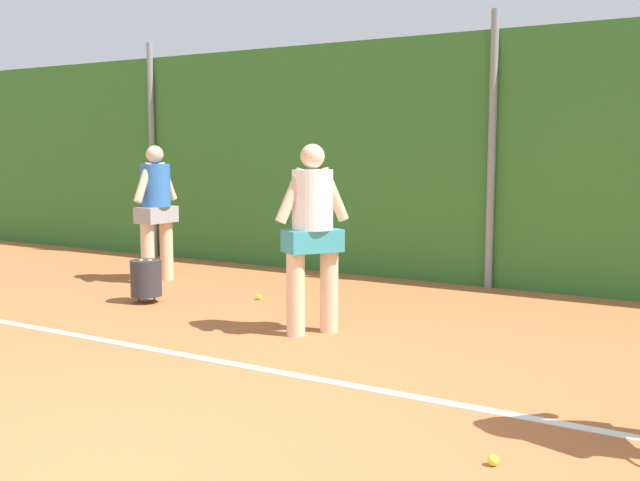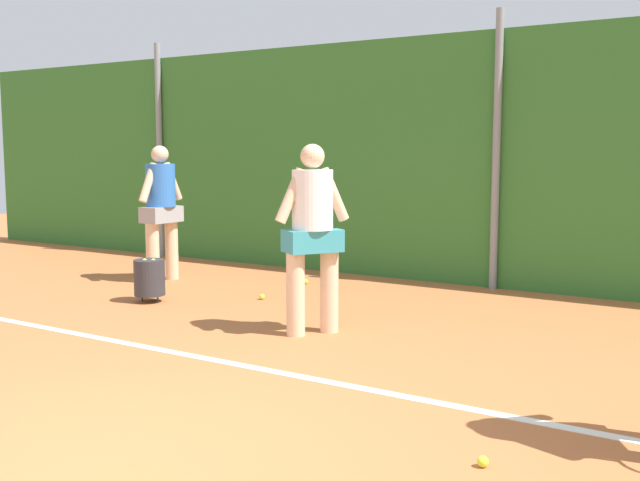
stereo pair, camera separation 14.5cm
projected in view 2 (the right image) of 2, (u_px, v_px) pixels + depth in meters
The scene contains 11 objects.
ground_plane at pixel (292, 381), 5.81m from camera, with size 30.80×30.80×0.00m, color #B76638.
hedge_fence_backdrop at pixel (501, 161), 9.61m from camera, with size 20.02×0.25×3.27m, color #33702D.
fence_post_left at pixel (160, 151), 12.50m from camera, with size 0.10×0.10×3.51m, color gray.
fence_post_center at pixel (496, 151), 9.45m from camera, with size 0.10×0.10×3.51m, color gray.
court_baseline_paint at pixel (300, 376), 5.91m from camera, with size 14.63×0.10×0.01m, color white.
player_midcourt at pixel (313, 228), 7.19m from camera, with size 0.56×0.66×1.83m.
player_backcourt_far at pixel (161, 205), 10.12m from camera, with size 0.39×0.77×1.83m.
ball_hopper at pixel (149, 277), 8.79m from camera, with size 0.36×0.36×0.51m.
tennis_ball_1 at pixel (483, 462), 4.22m from camera, with size 0.07×0.07×0.07m, color #CCDB33.
tennis_ball_10 at pixel (306, 282), 9.98m from camera, with size 0.07×0.07×0.07m, color #CCDB33.
tennis_ball_12 at pixel (262, 297), 8.96m from camera, with size 0.07×0.07×0.07m, color #CCDB33.
Camera 2 is at (3.18, -2.68, 1.77)m, focal length 42.24 mm.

